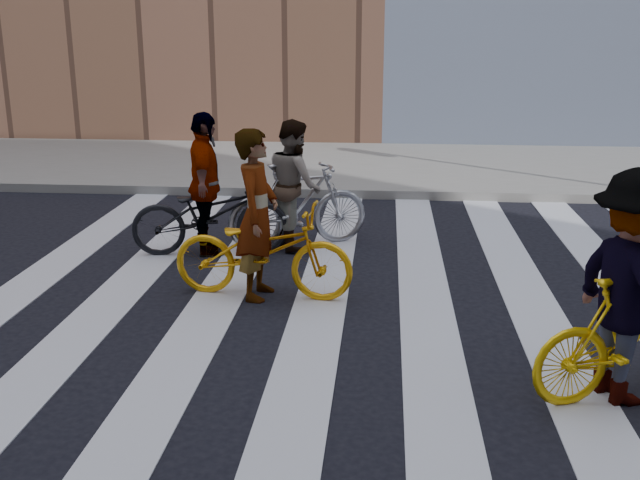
# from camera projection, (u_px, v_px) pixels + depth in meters

# --- Properties ---
(ground) EXTENTS (100.00, 100.00, 0.00)m
(ground) POSITION_uv_depth(u_px,v_px,m) (373.00, 312.00, 7.60)
(ground) COLOR black
(ground) RESTS_ON ground
(sidewalk_far) EXTENTS (100.00, 5.00, 0.15)m
(sidewalk_far) POSITION_uv_depth(u_px,v_px,m) (381.00, 167.00, 14.75)
(sidewalk_far) COLOR gray
(sidewalk_far) RESTS_ON ground
(zebra_crosswalk) EXTENTS (8.25, 10.00, 0.01)m
(zebra_crosswalk) POSITION_uv_depth(u_px,v_px,m) (373.00, 311.00, 7.60)
(zebra_crosswalk) COLOR silver
(zebra_crosswalk) RESTS_ON ground
(bike_yellow_left) EXTENTS (1.99, 0.87, 1.01)m
(bike_yellow_left) POSITION_uv_depth(u_px,v_px,m) (263.00, 251.00, 7.89)
(bike_yellow_left) COLOR #F0A20D
(bike_yellow_left) RESTS_ON ground
(bike_silver_mid) EXTENTS (1.91, 1.23, 1.12)m
(bike_silver_mid) POSITION_uv_depth(u_px,v_px,m) (298.00, 205.00, 9.65)
(bike_silver_mid) COLOR #A1A3AB
(bike_silver_mid) RESTS_ON ground
(bike_yellow_right) EXTENTS (1.74, 1.03, 1.01)m
(bike_yellow_right) POSITION_uv_depth(u_px,v_px,m) (632.00, 338.00, 5.73)
(bike_yellow_right) COLOR yellow
(bike_yellow_right) RESTS_ON ground
(bike_dark_rear) EXTENTS (2.05, 1.04, 1.03)m
(bike_dark_rear) POSITION_uv_depth(u_px,v_px,m) (210.00, 214.00, 9.35)
(bike_dark_rear) COLOR black
(bike_dark_rear) RESTS_ON ground
(rider_left) EXTENTS (0.50, 0.70, 1.80)m
(rider_left) POSITION_uv_depth(u_px,v_px,m) (257.00, 215.00, 7.79)
(rider_left) COLOR slate
(rider_left) RESTS_ON ground
(rider_mid) EXTENTS (0.90, 0.99, 1.66)m
(rider_mid) POSITION_uv_depth(u_px,v_px,m) (294.00, 184.00, 9.58)
(rider_mid) COLOR slate
(rider_mid) RESTS_ON ground
(rider_right) EXTENTS (1.04, 1.33, 1.82)m
(rider_right) POSITION_uv_depth(u_px,v_px,m) (631.00, 288.00, 5.62)
(rider_right) COLOR slate
(rider_right) RESTS_ON ground
(rider_rear) EXTENTS (0.62, 1.11, 1.79)m
(rider_rear) POSITION_uv_depth(u_px,v_px,m) (205.00, 185.00, 9.25)
(rider_rear) COLOR slate
(rider_rear) RESTS_ON ground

